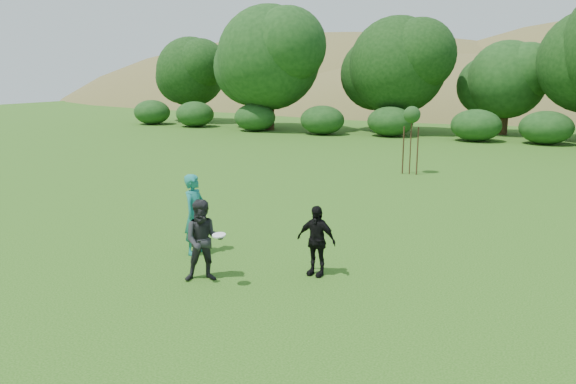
% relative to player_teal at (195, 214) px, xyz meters
% --- Properties ---
extents(ground, '(120.00, 120.00, 0.00)m').
position_rel_player_teal_xyz_m(ground, '(1.19, -0.41, -0.96)').
color(ground, '#19470C').
rests_on(ground, ground).
extents(player_teal, '(0.51, 0.73, 1.91)m').
position_rel_player_teal_xyz_m(player_teal, '(0.00, 0.00, 0.00)').
color(player_teal, '#1A756C').
rests_on(player_teal, ground).
extents(player_grey, '(1.05, 1.00, 1.71)m').
position_rel_player_teal_xyz_m(player_grey, '(1.18, -1.40, -0.10)').
color(player_grey, '#252527').
rests_on(player_grey, ground).
extents(player_black, '(0.92, 0.44, 1.52)m').
position_rel_player_teal_xyz_m(player_black, '(3.14, -0.11, -0.20)').
color(player_black, black).
rests_on(player_black, ground).
extents(frisbee, '(0.27, 0.27, 0.06)m').
position_rel_player_teal_xyz_m(frisbee, '(1.69, -1.61, 0.14)').
color(frisbee, white).
rests_on(frisbee, ground).
extents(sapling, '(0.70, 0.70, 2.85)m').
position_rel_player_teal_xyz_m(sapling, '(2.06, 12.67, 1.46)').
color(sapling, '#3C2517').
rests_on(sapling, ground).
extents(hillside, '(150.00, 72.00, 52.00)m').
position_rel_player_teal_xyz_m(hillside, '(0.63, 68.04, -12.93)').
color(hillside, olive).
rests_on(hillside, ground).
extents(tree_row, '(53.92, 10.38, 9.62)m').
position_rel_player_teal_xyz_m(tree_row, '(4.42, 28.28, 3.92)').
color(tree_row, '#3A2616').
rests_on(tree_row, ground).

